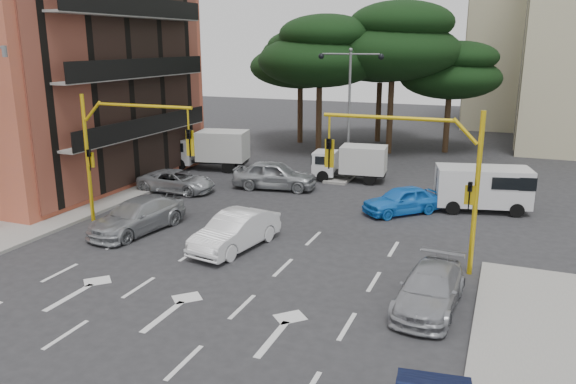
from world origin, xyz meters
name	(u,v)px	position (x,y,z in m)	size (l,w,h in m)	color
ground	(236,260)	(0.00, 0.00, 0.00)	(120.00, 120.00, 0.00)	#28282B
median_strip	(347,173)	(0.00, 16.00, 0.07)	(1.40, 6.00, 0.15)	gray
apartment_orange	(26,66)	(-17.95, 8.00, 6.85)	(15.19, 16.15, 13.70)	#BB583B
apartment_beige_far	(556,41)	(12.95, 44.00, 8.35)	(16.20, 12.15, 16.70)	#C2BB92
pine_left_near	(320,51)	(-3.94, 21.96, 7.60)	(9.15, 9.15, 10.23)	#382616
pine_center	(394,41)	(1.06, 23.96, 8.30)	(9.98, 9.98, 11.16)	#382616
pine_left_far	(301,59)	(-6.94, 25.96, 6.91)	(8.32, 8.32, 9.30)	#382616
pine_right	(451,70)	(5.06, 25.96, 6.22)	(7.49, 7.49, 8.37)	#382616
pine_back	(382,50)	(-0.94, 28.96, 7.60)	(9.15, 9.15, 10.23)	#382616
signal_mast_right	(426,167)	(6.80, 1.99, 3.88)	(5.79, 0.37, 6.00)	yellow
signal_mast_left	(118,143)	(-6.80, 1.99, 3.88)	(5.79, 0.37, 6.00)	yellow
street_lamp_center	(350,89)	(0.00, 16.00, 5.43)	(4.16, 0.36, 7.77)	slate
car_white_hatch	(235,231)	(-0.60, 1.19, 0.75)	(1.59, 4.57, 1.51)	white
car_blue_compact	(402,200)	(4.87, 8.63, 0.68)	(1.62, 4.02, 1.37)	blue
car_silver_wagon	(137,216)	(-5.68, 1.54, 0.72)	(2.02, 4.97, 1.44)	#9C9FA4
car_silver_cross_a	(177,181)	(-7.83, 8.13, 0.62)	(2.05, 4.44, 1.23)	#A0A3A8
car_silver_cross_b	(275,175)	(-2.90, 10.79, 0.82)	(1.94, 4.82, 1.64)	#9B9FA3
car_silver_parked	(430,289)	(7.60, -1.34, 0.64)	(1.80, 4.42, 1.28)	#999AA0
van_white	(482,189)	(8.50, 10.64, 1.13)	(2.05, 4.53, 2.26)	silver
box_truck_a	(209,150)	(-9.00, 14.00, 1.30)	(2.22, 5.28, 2.60)	white
box_truck_b	(350,163)	(0.64, 14.28, 1.10)	(1.88, 4.47, 2.20)	white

